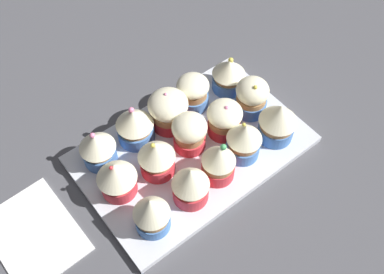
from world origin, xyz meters
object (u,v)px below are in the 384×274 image
cupcake_12 (220,160)px  cupcake_14 (151,213)px  cupcake_10 (278,121)px  cupcake_13 (191,184)px  baking_tray (192,149)px  cupcake_9 (117,177)px  cupcake_8 (156,157)px  cupcake_3 (135,125)px  cupcake_4 (98,148)px  cupcake_5 (253,98)px  napkin (34,234)px  cupcake_1 (193,92)px  cupcake_2 (167,111)px  cupcake_0 (229,74)px  cupcake_11 (244,140)px  cupcake_6 (224,119)px  cupcake_7 (188,133)px

cupcake_12 → cupcake_14: (13.45, 0.72, 0.04)cm
cupcake_10 → cupcake_13: (18.36, 0.29, -0.08)cm
baking_tray → cupcake_12: (-0.34, 6.61, 4.49)cm
cupcake_13 → cupcake_9: bearing=-44.4°
baking_tray → cupcake_8: size_ratio=4.84×
cupcake_3 → cupcake_12: bearing=114.8°
cupcake_4 → cupcake_5: size_ratio=0.96×
cupcake_4 → napkin: (14.59, 4.38, -4.50)cm
cupcake_5 → cupcake_1: bearing=-47.3°
cupcake_2 → cupcake_3: size_ratio=1.02×
cupcake_0 → cupcake_3: bearing=-2.8°
cupcake_14 → cupcake_12: bearing=-176.9°
cupcake_8 → napkin: (20.83, -2.85, -4.75)cm
cupcake_12 → cupcake_11: bearing=-173.6°
cupcake_1 → cupcake_13: cupcake_13 is taller
cupcake_8 → napkin: cupcake_8 is taller
baking_tray → cupcake_13: (5.82, 7.04, 4.56)cm
baking_tray → cupcake_9: (13.80, -0.77, 4.35)cm
cupcake_5 → cupcake_8: bearing=-1.1°
cupcake_6 → napkin: size_ratio=0.44×
cupcake_2 → cupcake_7: cupcake_2 is taller
cupcake_1 → cupcake_10: cupcake_10 is taller
cupcake_1 → cupcake_6: cupcake_6 is taller
cupcake_0 → napkin: cupcake_0 is taller
cupcake_14 → baking_tray: bearing=-150.8°
cupcake_14 → cupcake_5: bearing=-165.0°
baking_tray → cupcake_7: bearing=-66.5°
baking_tray → cupcake_11: cupcake_11 is taller
cupcake_7 → napkin: size_ratio=0.45×
cupcake_0 → cupcake_14: bearing=27.4°
baking_tray → cupcake_10: size_ratio=4.78×
cupcake_4 → cupcake_10: cupcake_10 is taller
cupcake_2 → cupcake_11: cupcake_11 is taller
cupcake_2 → cupcake_13: bearing=67.6°
cupcake_13 → cupcake_4: bearing=-62.6°
cupcake_12 → cupcake_1: bearing=-111.9°
cupcake_5 → cupcake_9: cupcake_5 is taller
cupcake_2 → napkin: 28.17cm
cupcake_6 → cupcake_5: bearing=-177.7°
cupcake_1 → cupcake_6: size_ratio=0.95×
baking_tray → cupcake_4: (13.23, -7.25, 4.20)cm
cupcake_0 → baking_tray: bearing=25.6°
cupcake_5 → cupcake_9: (26.80, -1.12, 0.10)cm
baking_tray → cupcake_9: size_ratio=5.09×
cupcake_2 → napkin: bearing=7.3°
baking_tray → cupcake_5: (-13.00, 0.35, 4.26)cm
cupcake_9 → cupcake_10: cupcake_10 is taller
cupcake_1 → cupcake_12: 15.00cm
cupcake_8 → cupcake_9: 6.85cm
baking_tray → napkin: 27.97cm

